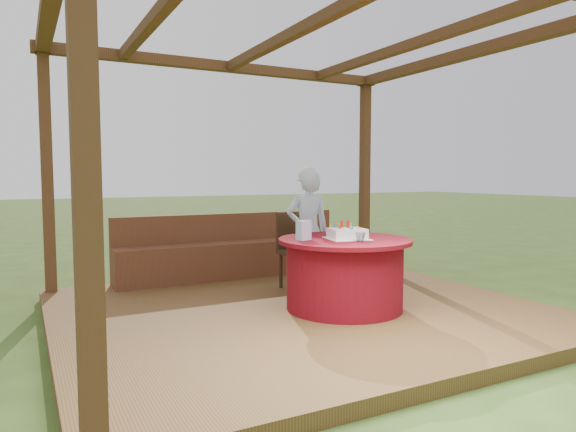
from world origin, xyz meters
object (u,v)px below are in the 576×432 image
object	(u,v)px
gift_bag	(304,230)
bench	(235,256)
elderly_woman	(308,229)
birthday_cake	(347,234)
table	(344,273)
drinking_glass	(360,237)
chair	(297,246)

from	to	relation	value
gift_bag	bench	bearing A→B (deg)	73.93
elderly_woman	birthday_cake	distance (m)	0.90
table	drinking_glass	xyz separation A→B (m)	(-0.01, -0.26, 0.38)
chair	drinking_glass	bearing A→B (deg)	-92.35
bench	gift_bag	world-z (taller)	gift_bag
gift_bag	drinking_glass	distance (m)	0.53
birthday_cake	gift_bag	distance (m)	0.43
elderly_woman	gift_bag	bearing A→B (deg)	-122.13
table	gift_bag	bearing A→B (deg)	168.37
elderly_woman	table	bearing A→B (deg)	-95.32
bench	birthday_cake	world-z (taller)	birthday_cake
drinking_glass	birthday_cake	bearing A→B (deg)	87.43
chair	elderly_woman	bearing A→B (deg)	-79.93
gift_bag	elderly_woman	bearing A→B (deg)	43.40
birthday_cake	drinking_glass	xyz separation A→B (m)	(-0.01, -0.23, -0.01)
chair	drinking_glass	size ratio (longest dim) A/B	9.54
chair	table	bearing A→B (deg)	-92.65
birthday_cake	drinking_glass	distance (m)	0.23
table	chair	bearing A→B (deg)	87.35
elderly_woman	gift_bag	distance (m)	0.92
bench	table	distance (m)	2.00
bench	chair	world-z (taller)	chair
table	chair	xyz separation A→B (m)	(0.05, 1.04, 0.13)
chair	birthday_cake	size ratio (longest dim) A/B	1.96
gift_bag	drinking_glass	bearing A→B (deg)	-55.29
chair	birthday_cake	xyz separation A→B (m)	(-0.04, -1.07, 0.26)
elderly_woman	drinking_glass	xyz separation A→B (m)	(-0.09, -1.12, 0.03)
table	elderly_woman	size ratio (longest dim) A/B	0.92
birthday_cake	drinking_glass	bearing A→B (deg)	-92.57
chair	elderly_woman	size ratio (longest dim) A/B	0.63
table	chair	size ratio (longest dim) A/B	1.47
chair	elderly_woman	distance (m)	0.28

